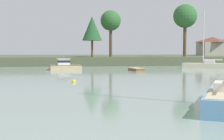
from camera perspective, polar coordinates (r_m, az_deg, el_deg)
name	(u,v)px	position (r m, az deg, el deg)	size (l,w,h in m)	color
far_shore_bank	(107,59)	(94.16, -0.89, 1.89)	(194.55, 42.37, 1.98)	#4C563D
cruiser_sand	(62,67)	(60.54, -8.52, 0.49)	(6.68, 2.80, 3.35)	tan
dinghy_wood	(136,70)	(57.48, 4.21, 0.05)	(2.47, 4.13, 0.67)	brown
sailboat_cream	(207,67)	(67.81, 16.02, 0.53)	(9.47, 6.53, 12.01)	beige
mooring_buoy_yellow	(74,81)	(37.03, -6.60, -1.98)	(0.46, 0.46, 0.52)	yellow
shore_tree_far_left	(92,29)	(75.41, -3.45, 7.13)	(4.46, 4.46, 9.21)	brown
shore_tree_center_left	(185,17)	(83.95, 12.46, 8.94)	(5.77, 5.77, 12.78)	brown
shore_tree_center_right	(111,21)	(79.80, -0.23, 8.39)	(4.87, 4.87, 11.04)	brown
cottage_behind_trees	(213,46)	(100.83, 16.91, 3.99)	(8.06, 7.31, 5.40)	#9E998E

